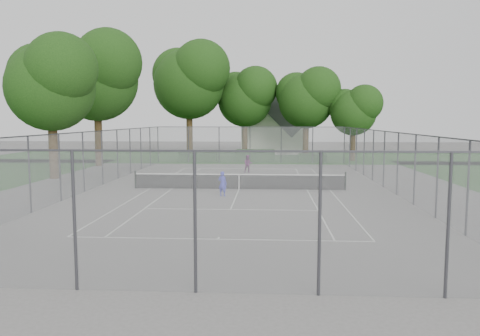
# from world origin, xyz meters

# --- Properties ---
(ground) EXTENTS (120.00, 120.00, 0.00)m
(ground) POSITION_xyz_m (0.00, 0.00, 0.00)
(ground) COLOR slate
(ground) RESTS_ON ground
(grass_far) EXTENTS (60.00, 20.00, 0.00)m
(grass_far) POSITION_xyz_m (0.00, 26.00, 0.00)
(grass_far) COLOR #1B4C15
(grass_far) RESTS_ON ground
(court_markings) EXTENTS (11.03, 23.83, 0.01)m
(court_markings) POSITION_xyz_m (0.00, 0.00, 0.01)
(court_markings) COLOR silver
(court_markings) RESTS_ON ground
(tennis_net) EXTENTS (12.87, 0.10, 1.10)m
(tennis_net) POSITION_xyz_m (0.00, 0.00, 0.51)
(tennis_net) COLOR black
(tennis_net) RESTS_ON ground
(perimeter_fence) EXTENTS (18.08, 34.08, 3.52)m
(perimeter_fence) POSITION_xyz_m (0.00, 0.00, 1.81)
(perimeter_fence) COLOR #38383D
(perimeter_fence) RESTS_ON ground
(tree_far_left) EXTENTS (8.77, 8.01, 12.61)m
(tree_far_left) POSITION_xyz_m (-6.75, 22.72, 8.67)
(tree_far_left) COLOR #362613
(tree_far_left) RESTS_ON ground
(tree_far_midleft) EXTENTS (7.00, 6.39, 10.06)m
(tree_far_midleft) POSITION_xyz_m (-0.82, 24.83, 6.91)
(tree_far_midleft) COLOR #362613
(tree_far_midleft) RESTS_ON ground
(tree_far_midright) EXTENTS (6.74, 6.16, 9.69)m
(tree_far_midright) POSITION_xyz_m (5.83, 22.26, 6.66)
(tree_far_midright) COLOR #362613
(tree_far_midright) RESTS_ON ground
(tree_far_right) EXTENTS (5.35, 4.89, 7.70)m
(tree_far_right) POSITION_xyz_m (10.46, 20.41, 5.28)
(tree_far_right) COLOR #362613
(tree_far_right) RESTS_ON ground
(tree_side_back) EXTENTS (8.43, 7.69, 12.11)m
(tree_side_back) POSITION_xyz_m (-13.55, 13.53, 8.33)
(tree_side_back) COLOR #362613
(tree_side_back) RESTS_ON ground
(tree_side_front) EXTENTS (7.06, 6.45, 10.15)m
(tree_side_front) POSITION_xyz_m (-13.52, 4.39, 6.97)
(tree_side_front) COLOR #362613
(tree_side_front) RESTS_ON ground
(hedge_left) EXTENTS (3.71, 1.11, 0.93)m
(hedge_left) POSITION_xyz_m (-5.24, 18.09, 0.46)
(hedge_left) COLOR #194115
(hedge_left) RESTS_ON ground
(hedge_mid) EXTENTS (3.87, 1.11, 1.22)m
(hedge_mid) POSITION_xyz_m (0.48, 18.62, 0.61)
(hedge_mid) COLOR #194115
(hedge_mid) RESTS_ON ground
(hedge_right) EXTENTS (2.75, 1.01, 0.83)m
(hedge_right) POSITION_xyz_m (6.12, 18.38, 0.41)
(hedge_right) COLOR #194115
(hedge_right) RESTS_ON ground
(house) EXTENTS (7.99, 6.19, 9.95)m
(house) POSITION_xyz_m (2.53, 30.58, 4.00)
(house) COLOR silver
(house) RESTS_ON ground
(girl_player) EXTENTS (0.60, 0.51, 1.39)m
(girl_player) POSITION_xyz_m (-0.76, -2.52, 0.69)
(girl_player) COLOR #3437C4
(girl_player) RESTS_ON ground
(woman_player) EXTENTS (0.71, 0.57, 1.41)m
(woman_player) POSITION_xyz_m (0.15, 8.97, 0.70)
(woman_player) COLOR #62205A
(woman_player) RESTS_ON ground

